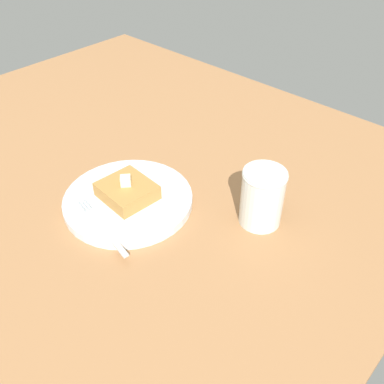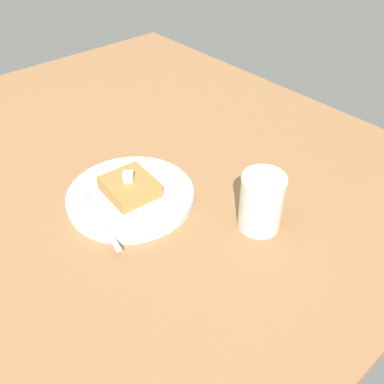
% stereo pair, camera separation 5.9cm
% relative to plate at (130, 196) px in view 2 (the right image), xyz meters
% --- Properties ---
extents(table_surface, '(1.14, 1.14, 0.02)m').
position_rel_plate_xyz_m(table_surface, '(-0.00, -0.11, -0.02)').
color(table_surface, '#A57246').
rests_on(table_surface, ground).
extents(plate, '(0.23, 0.23, 0.02)m').
position_rel_plate_xyz_m(plate, '(0.00, 0.00, 0.00)').
color(plate, silver).
rests_on(plate, table_surface).
extents(toast_slice_center, '(0.09, 0.10, 0.03)m').
position_rel_plate_xyz_m(toast_slice_center, '(-0.00, -0.00, 0.02)').
color(toast_slice_center, '#B57F3E').
rests_on(toast_slice_center, plate).
extents(butter_pat_primary, '(0.02, 0.02, 0.02)m').
position_rel_plate_xyz_m(butter_pat_primary, '(-0.01, -0.00, 0.04)').
color(butter_pat_primary, '#F9ECCB').
rests_on(butter_pat_primary, toast_slice_center).
extents(fork, '(0.05, 0.16, 0.00)m').
position_rel_plate_xyz_m(fork, '(0.08, 0.02, 0.01)').
color(fork, silver).
rests_on(fork, plate).
extents(syrup_jar, '(0.07, 0.07, 0.10)m').
position_rel_plate_xyz_m(syrup_jar, '(-0.13, 0.20, 0.04)').
color(syrup_jar, '#5C2C0F').
rests_on(syrup_jar, table_surface).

